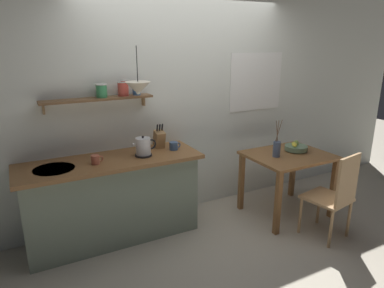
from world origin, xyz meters
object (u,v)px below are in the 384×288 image
dining_chair_near (335,193)px  coffee_mug_spare (174,146)px  twig_vase (277,149)px  electric_kettle (143,147)px  dining_table (288,164)px  pendant_lamp (138,88)px  knife_block (159,139)px  coffee_mug_by_sink (96,160)px  fruit_bowl (296,147)px

dining_chair_near → coffee_mug_spare: bearing=141.6°
twig_vase → electric_kettle: size_ratio=1.69×
dining_table → pendant_lamp: pendant_lamp is taller
knife_block → twig_vase: bearing=-23.5°
coffee_mug_spare → twig_vase: bearing=-19.4°
electric_kettle → pendant_lamp: 0.61m
dining_table → pendant_lamp: bearing=169.0°
dining_chair_near → knife_block: bearing=140.4°
dining_table → knife_block: (-1.42, 0.54, 0.37)m
coffee_mug_by_sink → pendant_lamp: 0.81m
coffee_mug_spare → coffee_mug_by_sink: bearing=-175.7°
fruit_bowl → knife_block: (-1.58, 0.48, 0.20)m
coffee_mug_spare → pendant_lamp: size_ratio=0.29×
fruit_bowl → coffee_mug_by_sink: coffee_mug_by_sink is taller
knife_block → coffee_mug_spare: bearing=-52.0°
knife_block → pendant_lamp: bearing=-144.9°
electric_kettle → coffee_mug_spare: bearing=7.4°
dining_table → fruit_bowl: 0.24m
fruit_bowl → dining_table: bearing=-161.4°
dining_table → coffee_mug_spare: (-1.31, 0.39, 0.30)m
dining_table → pendant_lamp: 2.00m
electric_kettle → coffee_mug_by_sink: electric_kettle is taller
twig_vase → pendant_lamp: 1.73m
twig_vase → knife_block: twig_vase is taller
electric_kettle → dining_chair_near: bearing=-30.7°
knife_block → coffee_mug_spare: knife_block is taller
dining_table → fruit_bowl: fruit_bowl is taller
knife_block → coffee_mug_by_sink: size_ratio=2.32×
dining_chair_near → pendant_lamp: size_ratio=2.10×
twig_vase → dining_table: bearing=0.0°
fruit_bowl → electric_kettle: bearing=171.0°
fruit_bowl → coffee_mug_spare: bearing=167.0°
dining_chair_near → dining_table: bearing=93.2°
fruit_bowl → dining_chair_near: bearing=-99.4°
coffee_mug_by_sink → pendant_lamp: pendant_lamp is taller
dining_chair_near → coffee_mug_by_sink: bearing=155.6°
dining_table → fruit_bowl: (0.16, 0.05, 0.17)m
knife_block → coffee_mug_by_sink: 0.78m
coffee_mug_by_sink → twig_vase: bearing=-9.4°
pendant_lamp → twig_vase: bearing=-12.4°
coffee_mug_by_sink → coffee_mug_spare: (0.86, 0.07, -0.00)m
coffee_mug_by_sink → dining_table: bearing=-8.6°
dining_table → coffee_mug_by_sink: coffee_mug_by_sink is taller
coffee_mug_by_sink → fruit_bowl: bearing=-6.7°
dining_chair_near → coffee_mug_by_sink: size_ratio=8.13×
coffee_mug_by_sink → pendant_lamp: (0.46, 0.01, 0.66)m
dining_table → dining_chair_near: (0.04, -0.68, -0.12)m
electric_kettle → coffee_mug_by_sink: 0.50m
twig_vase → coffee_mug_by_sink: twig_vase is taller
dining_chair_near → knife_block: 1.96m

